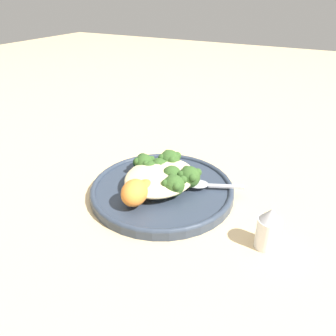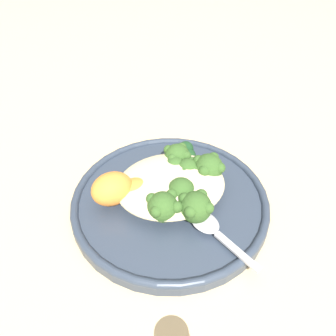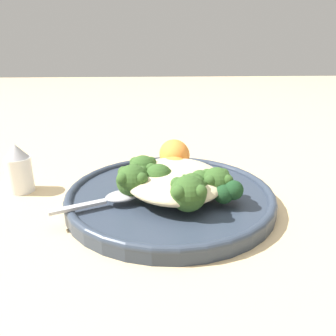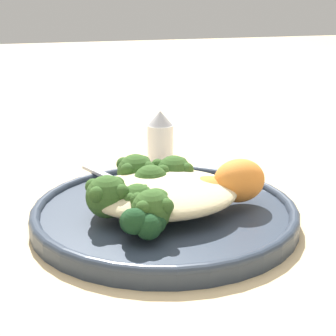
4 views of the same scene
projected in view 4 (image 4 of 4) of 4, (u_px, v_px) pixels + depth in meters
ground_plane at (165, 217)px, 0.63m from camera, size 4.00×4.00×0.00m
plate at (165, 213)px, 0.61m from camera, size 0.29×0.29×0.02m
quinoa_mound at (164, 193)px, 0.59m from camera, size 0.16×0.13×0.03m
broccoli_stalk_0 at (176, 176)px, 0.63m from camera, size 0.04×0.09×0.04m
broccoli_stalk_1 at (140, 175)px, 0.63m from camera, size 0.08×0.11×0.04m
broccoli_stalk_2 at (153, 183)px, 0.61m from camera, size 0.07×0.08×0.04m
broccoli_stalk_3 at (144, 196)px, 0.60m from camera, size 0.10×0.06×0.03m
broccoli_stalk_4 at (123, 198)px, 0.57m from camera, size 0.13×0.04×0.04m
broccoli_stalk_5 at (147, 201)px, 0.57m from camera, size 0.10×0.04×0.04m
broccoli_stalk_6 at (164, 205)px, 0.56m from camera, size 0.09×0.05×0.03m
broccoli_stalk_7 at (159, 209)px, 0.54m from camera, size 0.10×0.07×0.04m
sweet_potato_chunk_0 at (208, 190)px, 0.60m from camera, size 0.05×0.04×0.03m
sweet_potato_chunk_1 at (239, 181)px, 0.61m from camera, size 0.07×0.06×0.05m
kale_tuft at (143, 221)px, 0.52m from camera, size 0.04×0.04×0.03m
spoon at (122, 182)px, 0.66m from camera, size 0.06×0.11×0.01m
salt_shaker at (160, 136)px, 0.82m from camera, size 0.04×0.04×0.07m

